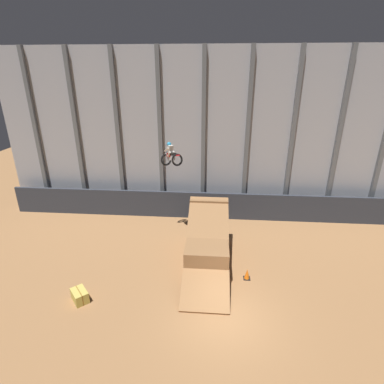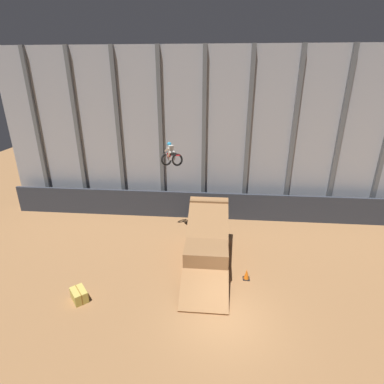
{
  "view_description": "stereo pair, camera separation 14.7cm",
  "coord_description": "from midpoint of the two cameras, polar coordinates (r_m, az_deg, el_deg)",
  "views": [
    {
      "loc": [
        -0.66,
        -10.27,
        10.1
      ],
      "look_at": [
        -1.97,
        6.21,
        3.44
      ],
      "focal_mm": 28.0,
      "sensor_mm": 36.0,
      "label": 1
    },
    {
      "loc": [
        -0.51,
        -10.26,
        10.1
      ],
      "look_at": [
        -1.97,
        6.21,
        3.44
      ],
      "focal_mm": 28.0,
      "sensor_mm": 36.0,
      "label": 2
    }
  ],
  "objects": [
    {
      "name": "arena_back_wall",
      "position": [
        21.42,
        6.13,
        10.44
      ],
      "size": [
        32.0,
        0.4,
        11.75
      ],
      "color": "#A3A8B2",
      "rests_on": "ground_plane"
    },
    {
      "name": "lower_barrier",
      "position": [
        21.94,
        5.67,
        -2.67
      ],
      "size": [
        31.36,
        0.2,
        2.0
      ],
      "color": "#2D333D",
      "rests_on": "ground_plane"
    },
    {
      "name": "ground_plane",
      "position": [
        14.42,
        6.03,
        -22.69
      ],
      "size": [
        60.0,
        60.0,
        0.0
      ],
      "primitive_type": "plane",
      "color": "#996B42"
    },
    {
      "name": "dirt_ramp",
      "position": [
        17.31,
        2.74,
        -9.65
      ],
      "size": [
        2.31,
        6.48,
        3.11
      ],
      "color": "olive",
      "rests_on": "ground_plane"
    },
    {
      "name": "hay_bale_trackside",
      "position": [
        15.88,
        -20.86,
        -17.97
      ],
      "size": [
        1.05,
        1.07,
        0.57
      ],
      "rotation": [
        0.0,
        0.0,
        2.3
      ],
      "color": "#CCB751",
      "rests_on": "ground_plane"
    },
    {
      "name": "traffic_cone_arena_edge",
      "position": [
        16.44,
        10.18,
        -15.13
      ],
      "size": [
        0.36,
        0.36,
        0.58
      ],
      "color": "black",
      "rests_on": "ground_plane"
    },
    {
      "name": "rider_bike_solo",
      "position": [
        18.18,
        -4.25,
        6.86
      ],
      "size": [
        1.58,
        1.74,
        1.59
      ],
      "rotation": [
        -0.23,
        0.0,
        0.66
      ],
      "color": "black"
    }
  ]
}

